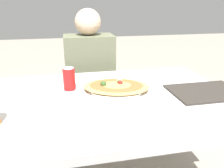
{
  "coord_description": "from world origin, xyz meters",
  "views": [
    {
      "loc": [
        -0.18,
        -1.01,
        1.18
      ],
      "look_at": [
        0.04,
        0.02,
        0.78
      ],
      "focal_mm": 35.0,
      "sensor_mm": 36.0,
      "label": 1
    }
  ],
  "objects_px": {
    "dining_table": "(106,108)",
    "chair_far_seated": "(89,87)",
    "soda_can": "(69,79)",
    "pizza_main": "(116,87)",
    "person_seated": "(90,70)"
  },
  "relations": [
    {
      "from": "person_seated",
      "to": "soda_can",
      "type": "bearing_deg",
      "value": 71.96
    },
    {
      "from": "chair_far_seated",
      "to": "person_seated",
      "type": "height_order",
      "value": "person_seated"
    },
    {
      "from": "pizza_main",
      "to": "soda_can",
      "type": "xyz_separation_m",
      "value": [
        -0.25,
        0.07,
        0.04
      ]
    },
    {
      "from": "pizza_main",
      "to": "soda_can",
      "type": "distance_m",
      "value": 0.26
    },
    {
      "from": "dining_table",
      "to": "person_seated",
      "type": "bearing_deg",
      "value": 91.28
    },
    {
      "from": "dining_table",
      "to": "chair_far_seated",
      "type": "xyz_separation_m",
      "value": [
        -0.01,
        0.77,
        -0.17
      ]
    },
    {
      "from": "chair_far_seated",
      "to": "pizza_main",
      "type": "relative_size",
      "value": 2.02
    },
    {
      "from": "chair_far_seated",
      "to": "pizza_main",
      "type": "distance_m",
      "value": 0.74
    },
    {
      "from": "chair_far_seated",
      "to": "person_seated",
      "type": "xyz_separation_m",
      "value": [
        -0.0,
        -0.11,
        0.19
      ]
    },
    {
      "from": "pizza_main",
      "to": "soda_can",
      "type": "height_order",
      "value": "soda_can"
    },
    {
      "from": "dining_table",
      "to": "soda_can",
      "type": "distance_m",
      "value": 0.26
    },
    {
      "from": "soda_can",
      "to": "chair_far_seated",
      "type": "bearing_deg",
      "value": 75.01
    },
    {
      "from": "pizza_main",
      "to": "soda_can",
      "type": "relative_size",
      "value": 3.32
    },
    {
      "from": "dining_table",
      "to": "pizza_main",
      "type": "relative_size",
      "value": 3.23
    },
    {
      "from": "chair_far_seated",
      "to": "person_seated",
      "type": "distance_m",
      "value": 0.22
    }
  ]
}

